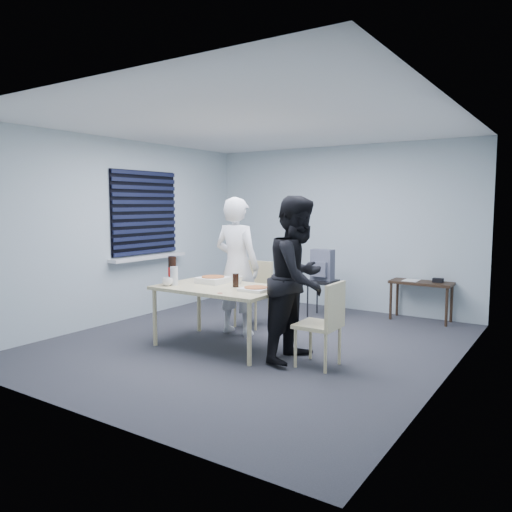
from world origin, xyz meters
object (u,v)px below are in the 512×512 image
Objects in this scene: soda_bottle at (172,270)px; person_black at (298,279)px; backpack at (322,265)px; mug_b at (239,280)px; side_table at (421,287)px; person_white at (237,266)px; mug_a at (168,282)px; stool at (322,287)px; dining_table at (221,292)px; chair_far at (256,289)px; chair_right at (326,319)px.

person_black is at bearing 6.90° from soda_bottle.
mug_b is (-0.25, -1.79, -0.01)m from backpack.
person_black is 2.66m from side_table.
mug_a is (-0.37, -0.90, -0.12)m from person_white.
backpack is (-0.00, -0.01, 0.33)m from stool.
chair_far is (-0.24, 1.10, -0.15)m from dining_table.
stool is at bearing 70.15° from mug_a.
mug_b is at bearing -123.87° from side_table.
stool is at bearing 116.63° from chair_right.
person_black is 1.61m from mug_a.
person_white is 0.41m from mug_b.
side_table is at bearing -131.72° from person_white.
person_white is 1.00× the size of person_black.
chair_right is at bearing -0.83° from dining_table.
backpack reaches higher than chair_right.
chair_right is 0.53m from person_black.
person_black is (-0.36, 0.08, 0.37)m from chair_right.
chair_right is at bearing -63.37° from stool.
soda_bottle is (-0.94, -2.21, 0.10)m from backpack.
chair_far is at bearing 72.23° from soda_bottle.
dining_table is 12.00× the size of mug_a.
soda_bottle reaches higher than mug_b.
stool is 1.85m from mug_b.
chair_far is 1.61× the size of stool.
dining_table is 2.12m from stool.
chair_far is 0.64m from person_white.
person_white is at bearing 158.54° from chair_right.
dining_table reaches higher than side_table.
dining_table is 1.71× the size of side_table.
chair_far reaches higher than side_table.
mug_a is 0.85m from mug_b.
soda_bottle is at bearing 96.90° from person_black.
person_white is (-0.19, 0.59, 0.23)m from dining_table.
backpack is at bearing 81.68° from dining_table.
mug_b is at bearing -70.25° from chair_far.
person_white reaches higher than stool.
backpack reaches higher than stool.
soda_bottle is at bearing -167.95° from dining_table.
mug_a is 0.22m from soda_bottle.
mug_b is (0.05, 0.29, 0.11)m from dining_table.
side_table is 7.01× the size of mug_a.
person_black reaches higher than dining_table.
dining_table is 1.14m from chair_far.
side_table is at bearing 84.45° from chair_right.
chair_far is 1.14m from backpack.
backpack is at bearing 66.95° from soda_bottle.
chair_far is at bearing 102.27° from dining_table.
mug_b is at bearing 44.03° from mug_a.
stool is (-1.06, 2.11, -0.07)m from chair_right.
person_black is 1.65m from soda_bottle.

